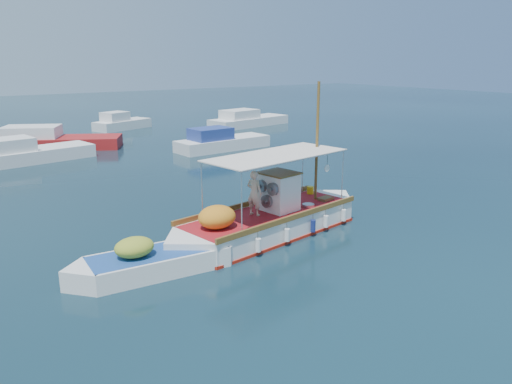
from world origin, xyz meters
TOP-DOWN VIEW (x-y plane):
  - ground at (0.00, 0.00)m, footprint 160.00×160.00m
  - fishing_caique at (-0.42, 0.16)m, footprint 9.04×3.46m
  - dinghy at (-5.13, -0.57)m, footprint 5.67×1.89m
  - bg_boat_nw at (-5.31, 19.07)m, footprint 8.32×3.73m
  - bg_boat_n at (-2.71, 23.51)m, footprint 9.53×6.83m
  - bg_boat_ne at (7.04, 16.09)m, footprint 6.95×2.68m
  - bg_boat_e at (15.50, 25.35)m, footprint 8.52×4.02m
  - bg_boat_far_n at (4.98, 30.05)m, footprint 5.60×3.74m

SIDE VIEW (x-z plane):
  - ground at x=0.00m, z-range 0.00..0.00m
  - dinghy at x=-5.13m, z-range -0.40..0.98m
  - bg_boat_far_n at x=4.98m, z-range -0.41..1.39m
  - bg_boat_nw at x=-5.31m, z-range -0.41..1.39m
  - bg_boat_n at x=-2.71m, z-range -0.41..1.39m
  - bg_boat_e at x=15.50m, z-range -0.41..1.39m
  - bg_boat_ne at x=7.04m, z-range -0.41..1.39m
  - fishing_caique at x=-0.42m, z-range -2.30..3.29m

